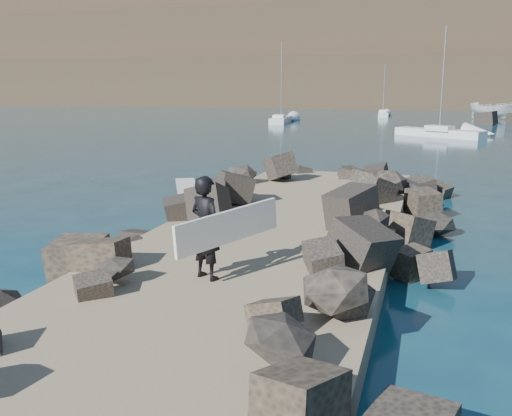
# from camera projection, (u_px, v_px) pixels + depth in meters

# --- Properties ---
(ground) EXTENTS (800.00, 800.00, 0.00)m
(ground) POSITION_uv_depth(u_px,v_px,m) (268.00, 258.00, 14.24)
(ground) COLOR #0F384C
(ground) RESTS_ON ground
(jetty) EXTENTS (6.00, 26.00, 0.60)m
(jetty) POSITION_uv_depth(u_px,v_px,m) (243.00, 272.00, 12.31)
(jetty) COLOR #8C7759
(jetty) RESTS_ON ground
(riprap_left) EXTENTS (2.60, 22.00, 1.00)m
(riprap_left) POSITION_uv_depth(u_px,v_px,m) (134.00, 246.00, 13.56)
(riprap_left) COLOR black
(riprap_left) RESTS_ON ground
(riprap_right) EXTENTS (2.60, 22.00, 1.00)m
(riprap_right) POSITION_uv_depth(u_px,v_px,m) (382.00, 268.00, 11.91)
(riprap_right) COLOR black
(riprap_right) RESTS_ON ground
(headland) EXTENTS (360.00, 140.00, 32.00)m
(headland) POSITION_uv_depth(u_px,v_px,m) (460.00, 42.00, 157.60)
(headland) COLOR #2D4919
(headland) RESTS_ON ground
(surfboard_resting) EXTENTS (1.57, 2.29, 0.08)m
(surfboard_resting) POSITION_uv_depth(u_px,v_px,m) (188.00, 197.00, 16.60)
(surfboard_resting) COLOR beige
(surfboard_resting) RESTS_ON riprap_left
(boat_imported) EXTENTS (6.34, 4.24, 2.29)m
(boat_imported) POSITION_uv_depth(u_px,v_px,m) (493.00, 110.00, 71.04)
(boat_imported) COLOR silver
(boat_imported) RESTS_ON ground
(surfer_with_board) EXTENTS (1.53, 2.19, 2.00)m
(surfer_with_board) POSITION_uv_depth(u_px,v_px,m) (209.00, 228.00, 10.76)
(surfer_with_board) COLOR black
(surfer_with_board) RESTS_ON jetty
(sailboat_a) EXTENTS (2.49, 7.75, 9.13)m
(sailboat_a) POSITION_uv_depth(u_px,v_px,m) (281.00, 120.00, 65.47)
(sailboat_a) COLOR white
(sailboat_a) RESTS_ON ground
(sailboat_b) EXTENTS (1.80, 6.01, 7.27)m
(sailboat_b) POSITION_uv_depth(u_px,v_px,m) (383.00, 114.00, 78.13)
(sailboat_b) COLOR white
(sailboat_b) RESTS_ON ground
(sailboat_c) EXTENTS (7.40, 5.21, 9.08)m
(sailboat_c) POSITION_uv_depth(u_px,v_px,m) (439.00, 133.00, 47.61)
(sailboat_c) COLOR white
(sailboat_c) RESTS_ON ground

